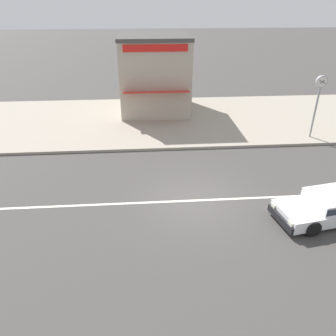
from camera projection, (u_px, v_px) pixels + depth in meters
ground_plane at (195, 201)px, 14.06m from camera, size 160.00×160.00×0.00m
lane_centre_stripe at (195, 200)px, 14.06m from camera, size 50.40×0.14×0.01m
kerb_strip at (173, 119)px, 23.01m from camera, size 68.00×10.00×0.15m
sedan_white_2 at (329, 206)px, 12.75m from camera, size 4.49×2.37×1.06m
street_clock at (319, 92)px, 18.72m from camera, size 0.65×0.22×3.67m
shopfront_corner_warung at (154, 73)px, 23.58m from camera, size 4.89×5.95×5.27m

